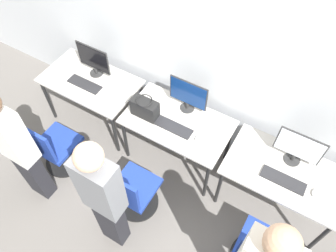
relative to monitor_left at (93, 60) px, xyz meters
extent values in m
plane|color=slate|center=(1.22, -0.48, -0.95)|extent=(20.00, 20.00, 0.00)
cube|color=silver|center=(1.22, 0.33, 0.45)|extent=(12.00, 0.05, 2.80)
cube|color=#BCB7AD|center=(0.00, -0.14, -0.23)|extent=(1.17, 0.69, 0.02)
cylinder|color=black|center=(-0.54, -0.43, -0.59)|extent=(0.04, 0.04, 0.70)
cylinder|color=black|center=(0.54, -0.43, -0.59)|extent=(0.04, 0.04, 0.70)
cylinder|color=black|center=(-0.54, 0.15, -0.59)|extent=(0.04, 0.04, 0.70)
cylinder|color=black|center=(0.54, 0.15, -0.59)|extent=(0.04, 0.04, 0.70)
cylinder|color=#2D2D2D|center=(0.00, 0.00, -0.21)|extent=(0.16, 0.16, 0.01)
cylinder|color=#2D2D2D|center=(0.00, 0.00, -0.17)|extent=(0.04, 0.04, 0.08)
cube|color=#2D2D2D|center=(0.00, 0.00, 0.03)|extent=(0.44, 0.01, 0.33)
cube|color=black|center=(0.00, -0.01, 0.03)|extent=(0.42, 0.01, 0.30)
cube|color=#262628|center=(0.00, -0.23, -0.21)|extent=(0.43, 0.14, 0.02)
ellipsoid|color=silver|center=(0.30, -0.25, -0.20)|extent=(0.06, 0.09, 0.03)
cylinder|color=black|center=(0.06, -0.91, -0.93)|extent=(0.48, 0.48, 0.03)
cylinder|color=black|center=(0.06, -0.91, -0.74)|extent=(0.04, 0.04, 0.35)
cube|color=navy|center=(0.06, -0.91, -0.55)|extent=(0.44, 0.44, 0.05)
cube|color=navy|center=(0.06, -1.11, -0.30)|extent=(0.40, 0.04, 0.44)
cube|color=#232328|center=(0.11, -1.33, -0.56)|extent=(0.25, 0.16, 0.77)
cube|color=white|center=(0.11, -1.33, 0.16)|extent=(0.36, 0.20, 0.67)
cube|color=#BCB7AD|center=(1.22, -0.14, -0.23)|extent=(1.17, 0.69, 0.02)
cylinder|color=black|center=(0.69, -0.43, -0.59)|extent=(0.04, 0.04, 0.70)
cylinder|color=black|center=(1.76, -0.43, -0.59)|extent=(0.04, 0.04, 0.70)
cylinder|color=black|center=(0.69, 0.15, -0.59)|extent=(0.04, 0.04, 0.70)
cylinder|color=black|center=(1.76, 0.15, -0.59)|extent=(0.04, 0.04, 0.70)
cylinder|color=#2D2D2D|center=(1.22, 0.08, -0.21)|extent=(0.16, 0.16, 0.01)
cylinder|color=#2D2D2D|center=(1.22, 0.08, -0.17)|extent=(0.04, 0.04, 0.08)
cube|color=#2D2D2D|center=(1.22, 0.08, 0.03)|extent=(0.44, 0.01, 0.33)
cube|color=navy|center=(1.22, 0.07, 0.03)|extent=(0.42, 0.01, 0.30)
cube|color=#262628|center=(1.22, -0.24, -0.21)|extent=(0.43, 0.14, 0.02)
ellipsoid|color=silver|center=(1.52, -0.23, -0.20)|extent=(0.06, 0.09, 0.03)
cylinder|color=black|center=(1.15, -0.90, -0.93)|extent=(0.48, 0.48, 0.03)
cylinder|color=black|center=(1.15, -0.90, -0.74)|extent=(0.04, 0.04, 0.35)
cube|color=navy|center=(1.15, -0.90, -0.55)|extent=(0.44, 0.44, 0.05)
cube|color=navy|center=(1.15, -1.11, -0.30)|extent=(0.40, 0.04, 0.44)
cube|color=#232328|center=(1.16, -1.32, -0.55)|extent=(0.25, 0.16, 0.80)
cube|color=slate|center=(1.16, -1.32, 0.20)|extent=(0.36, 0.20, 0.69)
sphere|color=beige|center=(1.16, -1.32, 0.65)|extent=(0.22, 0.22, 0.22)
cube|color=#BCB7AD|center=(2.44, -0.14, -0.23)|extent=(1.17, 0.69, 0.02)
cylinder|color=black|center=(1.91, -0.43, -0.59)|extent=(0.04, 0.04, 0.70)
cylinder|color=black|center=(2.98, -0.43, -0.59)|extent=(0.04, 0.04, 0.70)
cylinder|color=black|center=(1.91, 0.15, -0.59)|extent=(0.04, 0.04, 0.70)
cylinder|color=black|center=(2.98, 0.15, -0.59)|extent=(0.04, 0.04, 0.70)
cylinder|color=#2D2D2D|center=(2.44, 0.02, -0.21)|extent=(0.16, 0.16, 0.01)
cylinder|color=#2D2D2D|center=(2.44, 0.02, -0.17)|extent=(0.04, 0.04, 0.08)
cube|color=#2D2D2D|center=(2.44, 0.02, 0.03)|extent=(0.44, 0.01, 0.33)
cube|color=silver|center=(2.44, 0.01, 0.03)|extent=(0.42, 0.01, 0.30)
cube|color=#262628|center=(2.44, -0.25, -0.21)|extent=(0.43, 0.14, 0.02)
ellipsoid|color=silver|center=(2.74, -0.23, -0.20)|extent=(0.06, 0.09, 0.03)
cylinder|color=black|center=(2.52, -0.81, -0.74)|extent=(0.04, 0.04, 0.35)
cube|color=navy|center=(2.52, -0.81, -0.55)|extent=(0.44, 0.44, 0.05)
sphere|color=tan|center=(2.51, -1.23, 0.70)|extent=(0.23, 0.23, 0.23)
cube|color=black|center=(0.87, -0.24, -0.11)|extent=(0.30, 0.14, 0.22)
torus|color=black|center=(0.87, -0.24, 0.02)|extent=(0.18, 0.18, 0.01)
camera|label=1|loc=(2.24, -2.06, 2.60)|focal=35.00mm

